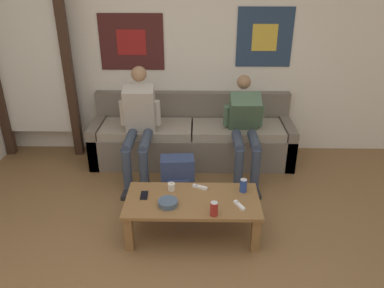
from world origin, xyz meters
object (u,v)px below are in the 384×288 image
at_px(couch, 192,138).
at_px(drink_can_blue, 243,185).
at_px(game_controller_near_right, 200,187).
at_px(cell_phone, 144,195).
at_px(coffee_table, 192,205).
at_px(backpack, 178,176).
at_px(person_seated_teen, 245,125).
at_px(ceramic_bowl, 168,202).
at_px(person_seated_adult, 139,122).
at_px(drink_can_red, 214,209).
at_px(pillar_candle, 171,187).
at_px(game_controller_near_left, 239,205).

distance_m(couch, drink_can_blue, 1.43).
xyz_separation_m(game_controller_near_right, cell_phone, (-0.50, -0.14, -0.01)).
bearing_deg(coffee_table, cell_phone, 173.50).
xyz_separation_m(backpack, game_controller_near_right, (0.24, -0.50, 0.18)).
height_order(coffee_table, backpack, backpack).
relative_size(person_seated_teen, ceramic_bowl, 6.27).
bearing_deg(person_seated_adult, drink_can_red, -58.78).
distance_m(backpack, pillar_candle, 0.57).
distance_m(person_seated_adult, pillar_candle, 1.07).
height_order(person_seated_adult, backpack, person_seated_adult).
height_order(drink_can_red, cell_phone, drink_can_red).
relative_size(drink_can_blue, drink_can_red, 1.00).
relative_size(couch, drink_can_red, 19.79).
xyz_separation_m(drink_can_red, game_controller_near_left, (0.22, 0.12, -0.05)).
distance_m(ceramic_bowl, cell_phone, 0.27).
height_order(backpack, game_controller_near_right, backpack).
xyz_separation_m(pillar_candle, game_controller_near_right, (0.26, 0.04, -0.02)).
distance_m(coffee_table, person_seated_adult, 1.31).
relative_size(coffee_table, cell_phone, 8.59).
xyz_separation_m(couch, drink_can_red, (0.21, -1.70, 0.14)).
height_order(couch, game_controller_near_right, couch).
xyz_separation_m(coffee_table, ceramic_bowl, (-0.21, -0.10, 0.09)).
height_order(coffee_table, drink_can_blue, drink_can_blue).
bearing_deg(person_seated_adult, cell_phone, -80.09).
bearing_deg(person_seated_teen, pillar_candle, -128.02).
xyz_separation_m(drink_can_blue, drink_can_red, (-0.28, -0.37, 0.00)).
distance_m(person_seated_teen, drink_can_red, 1.43).
bearing_deg(backpack, person_seated_adult, 137.53).
bearing_deg(ceramic_bowl, cell_phone, 147.20).
distance_m(person_seated_teen, game_controller_near_left, 1.27).
bearing_deg(game_controller_near_right, person_seated_teen, 61.90).
distance_m(person_seated_adult, drink_can_red, 1.56).
bearing_deg(game_controller_near_left, drink_can_blue, 76.43).
height_order(couch, cell_phone, couch).
bearing_deg(drink_can_blue, coffee_table, -163.10).
xyz_separation_m(pillar_candle, drink_can_red, (0.38, -0.38, 0.03)).
bearing_deg(pillar_candle, coffee_table, -37.19).
distance_m(coffee_table, pillar_candle, 0.26).
height_order(pillar_candle, cell_phone, pillar_candle).
distance_m(backpack, drink_can_red, 1.00).
bearing_deg(drink_can_red, backpack, 111.13).
bearing_deg(cell_phone, ceramic_bowl, -32.80).
bearing_deg(game_controller_near_right, drink_can_red, -74.50).
bearing_deg(backpack, game_controller_near_left, -53.89).
distance_m(couch, person_seated_adult, 0.80).
bearing_deg(person_seated_teen, coffee_table, -116.83).
height_order(drink_can_blue, drink_can_red, same).
xyz_separation_m(person_seated_teen, cell_phone, (-1.01, -1.09, -0.24)).
relative_size(person_seated_adult, pillar_candle, 15.04).
distance_m(ceramic_bowl, drink_can_blue, 0.71).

